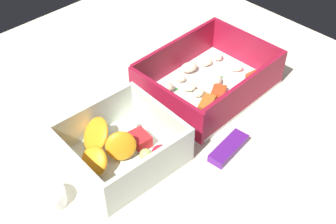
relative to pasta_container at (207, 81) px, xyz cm
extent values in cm
cube|color=beige|center=(11.13, 0.55, -2.98)|extent=(80.00, 80.00, 2.00)
cube|color=white|center=(-0.11, 0.03, -1.68)|extent=(20.92, 15.55, 0.60)
cube|color=maroon|center=(-10.12, -0.17, 1.51)|extent=(0.90, 15.16, 5.78)
cube|color=maroon|center=(9.90, 0.22, 1.51)|extent=(0.90, 15.16, 5.78)
cube|color=maroon|center=(-0.25, 7.30, 1.51)|extent=(19.44, 0.98, 5.78)
cube|color=maroon|center=(0.03, -7.25, 1.51)|extent=(19.44, 0.98, 5.78)
ellipsoid|color=beige|center=(2.63, -1.50, -0.55)|extent=(2.85, 2.87, 1.19)
ellipsoid|color=beige|center=(-1.69, 0.46, -0.51)|extent=(2.89, 2.41, 1.24)
ellipsoid|color=beige|center=(8.22, -1.92, -0.61)|extent=(2.26, 2.62, 1.10)
ellipsoid|color=beige|center=(-4.59, -4.13, -0.61)|extent=(2.44, 1.91, 1.10)
ellipsoid|color=beige|center=(1.98, -4.32, -0.63)|extent=(2.15, 2.53, 1.07)
ellipsoid|color=beige|center=(-7.27, -4.02, -0.58)|extent=(2.50, 2.77, 1.14)
ellipsoid|color=beige|center=(5.71, -3.71, -0.34)|extent=(3.01, 2.12, 1.49)
ellipsoid|color=beige|center=(-1.04, -4.96, -0.34)|extent=(3.39, 2.76, 1.48)
ellipsoid|color=beige|center=(2.43, 0.78, -0.64)|extent=(2.31, 1.76, 1.06)
ellipsoid|color=beige|center=(-7.06, 0.83, -0.66)|extent=(2.52, 2.44, 1.04)
cube|color=#AD5B1E|center=(7.86, 3.71, -0.69)|extent=(2.84, 2.06, 1.38)
cube|color=red|center=(-0.12, 2.53, -0.80)|extent=(3.43, 3.15, 1.16)
cube|color=#AD5B1E|center=(3.70, 3.40, -0.58)|extent=(4.01, 3.15, 1.60)
cube|color=red|center=(-6.65, 4.83, -0.56)|extent=(2.60, 3.01, 1.64)
cube|color=#387A33|center=(7.71, -4.89, -1.28)|extent=(0.60, 0.40, 0.20)
cube|color=#387A33|center=(6.00, -1.38, -1.28)|extent=(0.60, 0.40, 0.20)
cube|color=#387A33|center=(3.82, -3.11, -1.28)|extent=(0.60, 0.40, 0.20)
cube|color=#387A33|center=(7.53, -1.56, -1.28)|extent=(0.60, 0.40, 0.20)
cube|color=#387A33|center=(-3.79, -0.07, -1.28)|extent=(0.60, 0.40, 0.20)
cube|color=silver|center=(19.34, 1.81, -1.68)|extent=(15.18, 14.03, 0.60)
cube|color=silver|center=(12.37, 2.14, 1.28)|extent=(1.23, 13.37, 5.32)
cube|color=silver|center=(26.32, 1.48, 1.28)|extent=(1.23, 13.37, 5.32)
cube|color=silver|center=(19.64, 8.18, 1.28)|extent=(13.38, 1.23, 5.32)
cube|color=silver|center=(19.04, -4.56, 1.28)|extent=(13.38, 1.23, 5.32)
ellipsoid|color=orange|center=(20.87, -1.78, 1.15)|extent=(5.65, 6.18, 4.87)
ellipsoid|color=orange|center=(19.59, 2.07, 0.93)|extent=(5.14, 4.74, 4.43)
ellipsoid|color=orange|center=(23.70, 1.52, 0.68)|extent=(4.40, 4.64, 3.92)
cube|color=#F4EACC|center=(16.30, -0.83, -0.50)|extent=(3.69, 3.50, 1.77)
cube|color=red|center=(16.05, 1.89, -0.47)|extent=(2.67, 3.32, 1.83)
sphere|color=#9ECC60|center=(18.13, 6.66, -0.63)|extent=(1.50, 1.50, 1.50)
sphere|color=#9ECC60|center=(20.54, 6.17, -0.47)|extent=(1.83, 1.83, 1.83)
sphere|color=#9ECC60|center=(17.42, 4.59, -0.50)|extent=(1.76, 1.76, 1.76)
cone|color=red|center=(16.11, 6.22, -0.41)|extent=(2.42, 2.42, 1.94)
sphere|color=navy|center=(25.06, 3.72, -0.83)|extent=(1.10, 1.10, 1.10)
sphere|color=navy|center=(24.59, 5.49, -0.86)|extent=(1.04, 1.04, 1.04)
sphere|color=navy|center=(24.47, 6.79, -0.81)|extent=(1.15, 1.15, 1.15)
cube|color=#51197A|center=(7.69, 11.23, -1.38)|extent=(7.23, 3.17, 1.20)
cylinder|color=white|center=(30.53, 1.44, -0.89)|extent=(3.69, 3.69, 2.19)
camera|label=1|loc=(43.28, 35.55, 44.14)|focal=46.97mm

